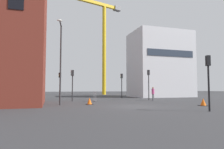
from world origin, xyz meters
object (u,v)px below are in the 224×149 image
object	(u,v)px
traffic_cone_striped	(89,101)
construction_crane	(104,35)
traffic_light_crosswalk	(122,82)
traffic_light_corner	(208,73)
streetlamp_tall	(60,57)
traffic_light_median	(60,81)
pedestrian_walking	(153,93)
traffic_light_far	(72,80)
traffic_cone_orange	(203,102)
traffic_light_near	(149,80)

from	to	relation	value
traffic_cone_striped	construction_crane	bearing A→B (deg)	72.78
traffic_light_crosswalk	traffic_light_corner	world-z (taller)	traffic_light_crosswalk
streetlamp_tall	traffic_cone_striped	distance (m)	4.90
traffic_light_crosswalk	traffic_light_median	world-z (taller)	traffic_light_crosswalk
construction_crane	pedestrian_walking	world-z (taller)	construction_crane
streetlamp_tall	pedestrian_walking	size ratio (longest dim) A/B	4.41
traffic_light_far	traffic_cone_orange	world-z (taller)	traffic_light_far
traffic_light_far	pedestrian_walking	distance (m)	10.01
traffic_light_corner	construction_crane	bearing A→B (deg)	86.47
traffic_light_near	traffic_light_median	world-z (taller)	traffic_light_near
traffic_light_crosswalk	traffic_light_near	size ratio (longest dim) A/B	0.95
construction_crane	streetlamp_tall	world-z (taller)	construction_crane
traffic_light_near	traffic_light_median	distance (m)	12.29
traffic_light_crosswalk	traffic_light_corner	distance (m)	18.34
traffic_light_crosswalk	traffic_light_median	distance (m)	9.24
pedestrian_walking	traffic_cone_orange	distance (m)	8.09
traffic_light_far	traffic_light_median	size ratio (longest dim) A/B	0.99
traffic_cone_orange	traffic_light_crosswalk	bearing A→B (deg)	98.65
traffic_cone_striped	traffic_cone_orange	bearing A→B (deg)	-24.96
traffic_cone_striped	traffic_light_median	bearing A→B (deg)	102.36
traffic_light_far	pedestrian_walking	world-z (taller)	traffic_light_far
traffic_light_corner	pedestrian_walking	xyz separation A→B (m)	(2.21, 11.68, -1.54)
traffic_light_median	traffic_light_near	bearing A→B (deg)	-24.05
traffic_light_median	pedestrian_walking	xyz separation A→B (m)	(10.99, -6.59, -1.54)
streetlamp_tall	traffic_cone_orange	world-z (taller)	streetlamp_tall
traffic_light_near	traffic_light_far	distance (m)	10.01
streetlamp_tall	traffic_light_far	distance (m)	5.91
construction_crane	traffic_light_far	size ratio (longest dim) A/B	6.14
traffic_light_far	traffic_cone_striped	world-z (taller)	traffic_light_far
traffic_light_near	traffic_cone_striped	world-z (taller)	traffic_light_near
traffic_light_near	traffic_cone_orange	world-z (taller)	traffic_light_near
construction_crane	traffic_cone_striped	world-z (taller)	construction_crane
traffic_cone_orange	traffic_light_median	bearing A→B (deg)	128.10
traffic_cone_striped	pedestrian_walking	bearing A→B (deg)	23.33
construction_crane	traffic_light_median	world-z (taller)	construction_crane
streetlamp_tall	traffic_light_crosswalk	bearing A→B (deg)	47.14
pedestrian_walking	traffic_cone_orange	world-z (taller)	pedestrian_walking
construction_crane	traffic_light_near	world-z (taller)	construction_crane
traffic_light_near	traffic_light_crosswalk	bearing A→B (deg)	111.35
traffic_light_corner	traffic_light_far	size ratio (longest dim) A/B	1.01
construction_crane	traffic_light_near	distance (m)	25.69
traffic_cone_striped	traffic_cone_orange	world-z (taller)	traffic_cone_orange
traffic_light_crosswalk	traffic_light_far	xyz separation A→B (m)	(-8.02, -5.09, -0.06)
traffic_light_corner	traffic_light_median	xyz separation A→B (m)	(-8.77, 18.27, 0.00)
traffic_light_crosswalk	construction_crane	bearing A→B (deg)	84.34
traffic_light_median	traffic_cone_orange	world-z (taller)	traffic_light_median
construction_crane	traffic_light_near	size ratio (longest dim) A/B	5.69
streetlamp_tall	traffic_cone_striped	size ratio (longest dim) A/B	11.44
construction_crane	traffic_light_median	distance (m)	24.10
traffic_light_crosswalk	pedestrian_walking	bearing A→B (deg)	-75.31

